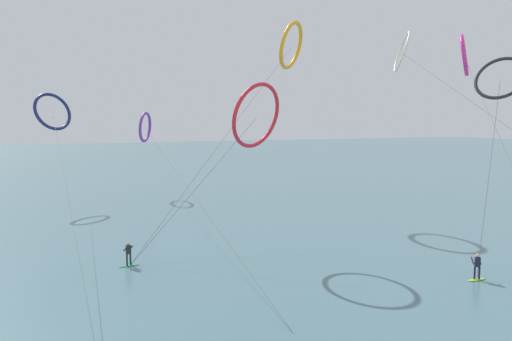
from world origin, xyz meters
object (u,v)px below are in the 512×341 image
at_px(surfer_lime, 477,269).
at_px(surfer_emerald, 129,256).
at_px(kite_magenta, 464,55).
at_px(kite_amber, 291,45).
at_px(kite_charcoal, 500,78).
at_px(kite_violet, 145,127).
at_px(kite_crimson, 256,116).
at_px(kite_ivory, 402,52).
at_px(kite_navy, 53,112).

height_order(surfer_lime, surfer_emerald, same).
height_order(surfer_emerald, kite_magenta, kite_magenta).
distance_m(surfer_emerald, kite_amber, 29.97).
xyz_separation_m(kite_charcoal, kite_amber, (-6.46, 21.58, 4.97)).
distance_m(kite_violet, kite_amber, 23.14).
bearing_deg(kite_amber, kite_crimson, 12.89).
xyz_separation_m(kite_ivory, kite_magenta, (2.93, -6.73, -1.02)).
xyz_separation_m(kite_charcoal, kite_crimson, (-16.41, 7.25, -2.74)).
relative_size(kite_magenta, kite_amber, 1.07).
height_order(kite_magenta, kite_crimson, kite_magenta).
height_order(kite_ivory, kite_charcoal, kite_ivory).
xyz_separation_m(surfer_lime, kite_magenta, (17.14, 18.77, 16.31)).
distance_m(surfer_lime, kite_charcoal, 14.46).
height_order(kite_navy, kite_violet, kite_navy).
xyz_separation_m(kite_ivory, kite_violet, (-27.70, 17.18, -9.03)).
relative_size(surfer_lime, surfer_emerald, 1.00).
xyz_separation_m(surfer_emerald, kite_magenta, (37.12, 7.44, 16.31)).
xyz_separation_m(kite_ivory, kite_crimson, (-24.53, -13.93, -7.70)).
height_order(surfer_lime, kite_amber, kite_amber).
bearing_deg(surfer_lime, surfer_emerald, -1.63).
bearing_deg(surfer_emerald, kite_magenta, -15.34).
bearing_deg(surfer_emerald, kite_navy, 72.93).
bearing_deg(kite_navy, kite_violet, -16.34).
bearing_deg(kite_crimson, kite_amber, -152.02).
bearing_deg(kite_violet, surfer_emerald, 17.41).
distance_m(kite_navy, kite_violet, 11.89).
height_order(surfer_lime, kite_crimson, kite_crimson).
relative_size(kite_charcoal, kite_amber, 0.67).
relative_size(kite_navy, kite_amber, 2.20).
relative_size(surfer_lime, kite_crimson, 0.13).
bearing_deg(kite_magenta, kite_charcoal, -170.20).
relative_size(surfer_emerald, kite_crimson, 0.13).
bearing_deg(kite_charcoal, kite_ivory, 135.25).
relative_size(surfer_lime, kite_amber, 0.08).
relative_size(surfer_lime, kite_magenta, 0.07).
distance_m(kite_navy, kite_charcoal, 46.56).
bearing_deg(kite_navy, kite_magenta, -59.64).
bearing_deg(kite_crimson, kite_navy, -89.74).
bearing_deg(kite_ivory, kite_violet, -91.89).
distance_m(surfer_lime, kite_violet, 45.52).
height_order(kite_magenta, kite_charcoal, kite_magenta).
distance_m(kite_ivory, kite_violet, 33.82).
height_order(kite_violet, kite_charcoal, kite_charcoal).
distance_m(kite_amber, kite_crimson, 19.08).
xyz_separation_m(kite_amber, kite_crimson, (-9.95, -14.33, -7.71)).
xyz_separation_m(surfer_lime, kite_crimson, (-10.32, 11.57, 9.64)).
distance_m(surfer_lime, kite_navy, 47.44).
height_order(surfer_lime, kite_navy, kite_navy).
relative_size(kite_ivory, kite_violet, 0.72).
bearing_deg(kite_charcoal, kite_magenta, 118.82).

